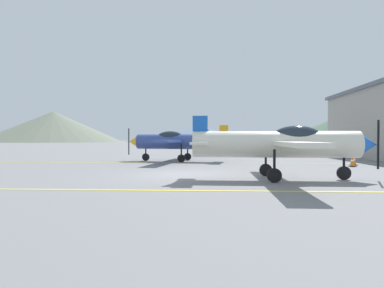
{
  "coord_description": "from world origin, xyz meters",
  "views": [
    {
      "loc": [
        1.12,
        -14.86,
        1.64
      ],
      "look_at": [
        -0.11,
        10.0,
        1.2
      ],
      "focal_mm": 31.42,
      "sensor_mm": 36.0,
      "label": 1
    }
  ],
  "objects": [
    {
      "name": "apron_line_near",
      "position": [
        0.0,
        -4.47,
        0.01
      ],
      "size": [
        80.0,
        0.16,
        0.01
      ],
      "primitive_type": "cube",
      "color": "yellow",
      "rests_on": "ground_plane"
    },
    {
      "name": "airplane_mid",
      "position": [
        -1.04,
        8.85,
        1.43
      ],
      "size": [
        7.41,
        8.49,
        2.54
      ],
      "color": "#33478C",
      "rests_on": "ground_plane"
    },
    {
      "name": "hill_left",
      "position": [
        -65.35,
        125.88,
        6.53
      ],
      "size": [
        58.21,
        58.21,
        13.05
      ],
      "primitive_type": "cone",
      "color": "slate",
      "rests_on": "ground_plane"
    },
    {
      "name": "apron_line_far",
      "position": [
        0.0,
        7.07,
        0.01
      ],
      "size": [
        80.0,
        0.16,
        0.01
      ],
      "primitive_type": "cube",
      "color": "yellow",
      "rests_on": "ground_plane"
    },
    {
      "name": "traffic_cone_front",
      "position": [
        9.37,
        4.8,
        0.29
      ],
      "size": [
        0.36,
        0.36,
        0.59
      ],
      "color": "black",
      "rests_on": "ground_plane"
    },
    {
      "name": "traffic_cone_side",
      "position": [
        9.88,
        5.82,
        0.29
      ],
      "size": [
        0.36,
        0.36,
        0.59
      ],
      "color": "black",
      "rests_on": "ground_plane"
    },
    {
      "name": "ground_plane",
      "position": [
        0.0,
        0.0,
        0.0
      ],
      "size": [
        400.0,
        400.0,
        0.0
      ],
      "primitive_type": "plane",
      "color": "slate"
    },
    {
      "name": "airplane_near",
      "position": [
        4.03,
        -1.38,
        1.43
      ],
      "size": [
        7.32,
        8.45,
        2.54
      ],
      "color": "silver",
      "rests_on": "ground_plane"
    },
    {
      "name": "hill_centerright",
      "position": [
        66.29,
        157.22,
        6.32
      ],
      "size": [
        59.46,
        59.46,
        12.63
      ],
      "primitive_type": "cone",
      "color": "#4C6651",
      "rests_on": "ground_plane"
    },
    {
      "name": "airplane_far",
      "position": [
        4.06,
        19.81,
        1.43
      ],
      "size": [
        7.35,
        8.47,
        2.54
      ],
      "color": "silver",
      "rests_on": "ground_plane"
    },
    {
      "name": "hill_centerleft",
      "position": [
        -5.07,
        145.61,
        3.64
      ],
      "size": [
        67.22,
        67.22,
        7.28
      ],
      "primitive_type": "cone",
      "color": "slate",
      "rests_on": "ground_plane"
    }
  ]
}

